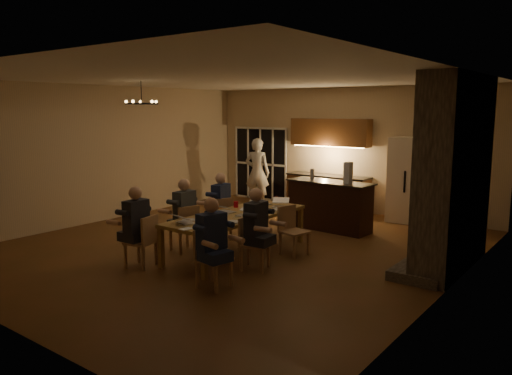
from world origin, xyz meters
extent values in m
plane|color=brown|center=(0.00, 0.00, 0.00)|extent=(9.00, 9.00, 0.00)
cube|color=tan|center=(0.00, 4.52, 1.60)|extent=(8.00, 0.04, 3.20)
cube|color=tan|center=(-4.02, 0.00, 1.60)|extent=(0.04, 9.00, 3.20)
cube|color=tan|center=(4.02, 0.00, 1.60)|extent=(0.04, 9.00, 3.20)
cube|color=white|center=(0.00, 0.00, 3.22)|extent=(8.00, 9.00, 0.04)
cube|color=black|center=(-2.70, 4.47, 1.05)|extent=(1.86, 0.08, 2.10)
cube|color=#6D6255|center=(3.70, 1.20, 1.60)|extent=(0.58, 2.50, 3.20)
cube|color=#F0E1C9|center=(1.90, 4.15, 1.00)|extent=(0.90, 0.68, 2.00)
cube|color=#A67E42|center=(0.34, -0.36, 0.38)|extent=(1.10, 2.93, 0.75)
cube|color=black|center=(0.77, 2.34, 0.54)|extent=(1.97, 0.80, 1.08)
imported|color=silver|center=(-2.11, 3.53, 0.94)|extent=(0.78, 0.63, 1.87)
torus|color=black|center=(-1.93, -0.57, 2.75)|extent=(0.65, 0.65, 0.03)
cylinder|color=white|center=(0.25, -0.82, 0.80)|extent=(0.07, 0.07, 0.10)
cylinder|color=white|center=(0.43, 0.13, 0.80)|extent=(0.09, 0.09, 0.10)
cylinder|color=white|center=(0.04, 0.46, 0.80)|extent=(0.08, 0.08, 0.10)
cylinder|color=red|center=(0.70, -1.65, 0.81)|extent=(0.08, 0.08, 0.12)
cylinder|color=red|center=(-0.07, 0.12, 0.81)|extent=(0.09, 0.09, 0.12)
cylinder|color=#B2B2B7|center=(0.38, -1.12, 0.81)|extent=(0.06, 0.06, 0.12)
cylinder|color=#3F0F0C|center=(0.22, 1.07, 0.81)|extent=(0.07, 0.07, 0.12)
cylinder|color=white|center=(0.72, -0.94, 0.76)|extent=(0.24, 0.24, 0.02)
cylinder|color=white|center=(0.02, -1.28, 0.76)|extent=(0.24, 0.24, 0.02)
cylinder|color=white|center=(0.74, 0.42, 0.76)|extent=(0.24, 0.24, 0.02)
cube|color=white|center=(0.43, -1.76, 0.76)|extent=(0.17, 0.22, 0.01)
cylinder|color=#99999E|center=(0.28, 2.39, 1.20)|extent=(0.09, 0.09, 0.24)
cube|color=silver|center=(1.23, 2.27, 1.31)|extent=(0.16, 0.16, 0.46)
camera|label=1|loc=(5.98, -7.25, 2.64)|focal=35.00mm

